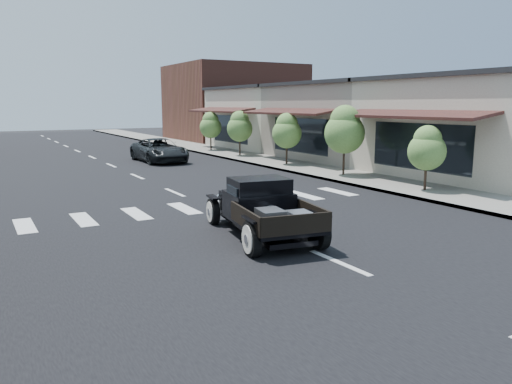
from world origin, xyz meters
TOP-DOWN VIEW (x-y plane):
  - ground at (0.00, 0.00)m, footprint 120.00×120.00m
  - road at (0.00, 15.00)m, footprint 14.00×80.00m
  - road_markings at (0.00, 10.00)m, footprint 12.00×60.00m
  - sidewalk_right at (8.50, 15.00)m, footprint 3.00×80.00m
  - storefront_near at (15.00, 4.00)m, footprint 10.00×9.00m
  - storefront_mid at (15.00, 13.00)m, footprint 10.00×9.00m
  - storefront_far at (15.00, 22.00)m, footprint 10.00×9.00m
  - far_building_right at (15.50, 32.00)m, footprint 11.00×10.00m
  - small_tree_a at (8.30, 2.08)m, footprint 1.43×1.43m
  - small_tree_b at (8.30, 6.93)m, footprint 1.86×1.86m
  - small_tree_c at (8.30, 11.77)m, footprint 1.61×1.61m
  - small_tree_d at (8.30, 17.27)m, footprint 1.64×1.64m
  - small_tree_e at (8.30, 21.74)m, footprint 1.56×1.56m
  - hotrod_pickup at (-0.33, -0.25)m, footprint 2.77×4.75m
  - second_car at (2.97, 17.44)m, footprint 2.35×4.99m

SIDE VIEW (x-z plane):
  - ground at x=0.00m, z-range 0.00..0.00m
  - road_markings at x=0.00m, z-range -0.03..0.03m
  - road at x=0.00m, z-range 0.00..0.02m
  - sidewalk_right at x=8.50m, z-range 0.00..0.15m
  - second_car at x=2.97m, z-range 0.00..1.38m
  - hotrod_pickup at x=-0.33m, z-range 0.00..1.55m
  - small_tree_a at x=8.30m, z-range 0.15..2.53m
  - small_tree_e at x=8.30m, z-range 0.15..2.76m
  - small_tree_c at x=8.30m, z-range 0.15..2.84m
  - small_tree_d at x=8.30m, z-range 0.15..2.88m
  - small_tree_b at x=8.30m, z-range 0.15..3.25m
  - storefront_near at x=15.00m, z-range 0.00..4.50m
  - storefront_mid at x=15.00m, z-range 0.00..4.50m
  - storefront_far at x=15.00m, z-range 0.00..4.50m
  - far_building_right at x=15.50m, z-range 0.00..7.00m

